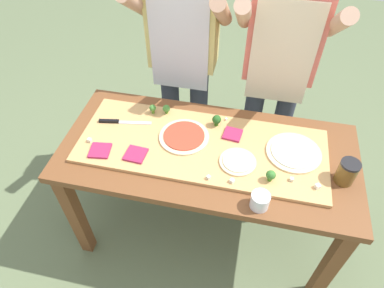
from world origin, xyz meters
TOP-DOWN VIEW (x-y plane):
  - ground_plane at (0.00, 0.00)m, footprint 8.00×8.00m
  - prep_table at (0.00, 0.00)m, footprint 1.54×0.71m
  - cutting_board at (-0.04, 0.01)m, footprint 1.28×0.49m
  - chefs_knife at (-0.52, 0.08)m, footprint 0.29×0.07m
  - pizza_whole_cheese_artichoke at (0.16, -0.07)m, footprint 0.18×0.18m
  - pizza_whole_tomato_red at (-0.14, 0.05)m, footprint 0.26×0.26m
  - pizza_whole_white_garlic at (0.43, 0.05)m, footprint 0.28×0.28m
  - pizza_slice_near_right at (-0.53, -0.14)m, footprint 0.11×0.11m
  - pizza_slice_far_right at (-0.35, -0.13)m, footprint 0.11×0.11m
  - pizza_slice_far_left at (0.11, 0.12)m, footprint 0.10×0.10m
  - broccoli_floret_center_right at (0.32, -0.15)m, footprint 0.05×0.05m
  - broccoli_floret_front_right at (0.01, 0.17)m, footprint 0.05×0.05m
  - broccoli_floret_back_left at (-0.35, 0.20)m, footprint 0.04×0.04m
  - broccoli_floret_front_mid at (-0.28, 0.21)m, footprint 0.04×0.04m
  - cheese_crumble_a at (0.06, 0.23)m, footprint 0.02×0.02m
  - cheese_crumble_b at (0.54, -0.14)m, footprint 0.03×0.03m
  - cheese_crumble_c at (0.15, -0.19)m, footprint 0.03×0.03m
  - cheese_crumble_d at (0.04, -0.20)m, footprint 0.02×0.02m
  - cheese_crumble_e at (0.42, -0.13)m, footprint 0.02×0.02m
  - cheese_crumble_f at (-0.61, -0.09)m, footprint 0.02×0.02m
  - flour_cup at (0.29, -0.29)m, footprint 0.09×0.09m
  - sauce_jar at (0.67, -0.06)m, footprint 0.09×0.09m
  - cook_left at (-0.27, 0.59)m, footprint 0.54×0.39m
  - cook_right at (0.31, 0.59)m, footprint 0.54×0.39m

SIDE VIEW (x-z plane):
  - ground_plane at x=0.00m, z-range 0.00..0.00m
  - prep_table at x=0.00m, z-range 0.28..1.07m
  - cutting_board at x=-0.04m, z-range 0.79..0.81m
  - pizza_slice_near_right at x=-0.53m, z-range 0.81..0.82m
  - pizza_slice_far_right at x=-0.35m, z-range 0.81..0.82m
  - pizza_slice_far_left at x=0.11m, z-range 0.81..0.82m
  - chefs_knife at x=-0.52m, z-range 0.81..0.82m
  - cheese_crumble_a at x=0.06m, z-range 0.81..0.82m
  - pizza_whole_cheese_artichoke at x=0.16m, z-range 0.81..0.82m
  - pizza_whole_tomato_red at x=-0.14m, z-range 0.81..0.82m
  - pizza_whole_white_garlic at x=0.43m, z-range 0.81..0.82m
  - cheese_crumble_e at x=0.42m, z-range 0.81..0.83m
  - cheese_crumble_d at x=0.04m, z-range 0.81..0.83m
  - cheese_crumble_f at x=-0.61m, z-range 0.81..0.83m
  - cheese_crumble_c at x=0.15m, z-range 0.81..0.83m
  - cheese_crumble_b at x=0.54m, z-range 0.81..0.83m
  - flour_cup at x=0.29m, z-range 0.78..0.86m
  - broccoli_floret_front_mid at x=-0.28m, z-range 0.81..0.87m
  - broccoli_floret_back_left at x=-0.35m, z-range 0.81..0.87m
  - broccoli_floret_center_right at x=0.32m, z-range 0.81..0.88m
  - broccoli_floret_front_right at x=0.01m, z-range 0.81..0.88m
  - sauce_jar at x=0.67m, z-range 0.79..0.92m
  - cook_left at x=-0.27m, z-range 0.16..1.83m
  - cook_right at x=0.31m, z-range 0.16..1.83m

